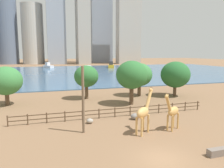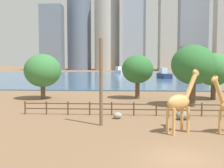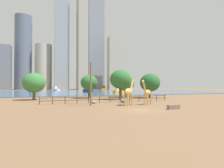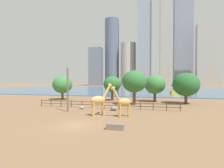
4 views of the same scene
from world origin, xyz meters
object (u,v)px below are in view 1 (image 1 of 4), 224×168
feeding_trough (218,152)px  boat_tug (131,76)px  tree_right_tall (175,75)px  tree_right_small (86,76)px  giraffe_tall (144,112)px  boat_barge (48,66)px  boulder_near_fence (90,121)px  tree_left_large (6,81)px  utility_pole (83,100)px  tree_left_small (139,75)px  tree_center_broad (132,75)px  boulder_by_pole (135,116)px  giraffe_companion (173,111)px  boat_ferry (89,71)px  boat_sailboat (111,66)px

feeding_trough → boat_tug: size_ratio=0.30×
feeding_trough → tree_right_tall: tree_right_tall is taller
boat_tug → tree_right_small: bearing=-141.2°
giraffe_tall → tree_right_small: size_ratio=0.78×
feeding_trough → boat_barge: boat_barge is taller
boat_barge → boulder_near_fence: bearing=-29.2°
tree_right_small → boat_tug: (18.90, 25.49, -3.04)m
tree_left_large → utility_pole: bearing=-58.0°
giraffe_tall → tree_left_small: (7.81, 18.64, 1.83)m
tree_center_broad → boulder_near_fence: bearing=-138.1°
giraffe_tall → boulder_near_fence: 7.04m
boulder_by_pole → boat_tug: size_ratio=0.19×
giraffe_tall → tree_center_broad: (3.63, 12.33, 2.54)m
tree_left_large → tree_left_small: size_ratio=0.98×
giraffe_companion → boat_ferry: bearing=-123.8°
boat_sailboat → boat_ferry: bearing=163.0°
utility_pole → boulder_near_fence: size_ratio=8.77×
feeding_trough → tree_left_small: size_ratio=0.28×
boat_barge → tree_left_small: bearing=-20.3°
feeding_trough → tree_center_broad: bearing=90.3°
tree_right_tall → tree_left_large: bearing=177.8°
tree_center_broad → tree_right_small: bearing=133.9°
utility_pole → tree_left_large: size_ratio=1.13×
boat_tug → boat_barge: bearing=98.6°
utility_pole → tree_center_broad: tree_center_broad is taller
feeding_trough → boat_sailboat: bearing=78.3°
boat_ferry → boat_tug: (9.63, -20.45, -0.21)m
giraffe_tall → tree_right_small: tree_right_small is taller
feeding_trough → boat_tug: (12.61, 50.68, 0.77)m
boulder_near_fence → tree_left_large: bearing=130.6°
tree_left_large → tree_right_small: (13.08, 1.28, 0.15)m
giraffe_tall → feeding_trough: size_ratio=2.65×
tree_left_small → giraffe_companion: bearing=-103.2°
boulder_near_fence → boat_barge: boat_barge is taller
boulder_by_pole → tree_center_broad: (2.58, 7.66, 4.43)m
utility_pole → boulder_by_pole: utility_pole is taller
boat_barge → boat_ferry: bearing=-9.2°
boat_sailboat → boat_barge: size_ratio=1.22×
giraffe_companion → tree_center_broad: (0.20, 12.34, 2.73)m
tree_center_broad → boat_sailboat: (20.52, 80.01, -3.41)m
boulder_by_pole → boat_barge: size_ratio=0.16×
tree_center_broad → tree_right_tall: tree_center_broad is taller
boulder_near_fence → feeding_trough: 14.06m
feeding_trough → tree_right_small: (-6.29, 25.19, 3.81)m
giraffe_tall → tree_right_tall: bearing=10.8°
tree_center_broad → boat_tug: (12.69, 31.93, -3.74)m
giraffe_companion → tree_left_small: tree_left_small is taller
tree_right_small → tree_center_broad: bearing=-46.1°
tree_left_large → tree_left_small: (23.46, 1.15, 0.15)m
boat_barge → boulder_by_pole: bearing=-25.8°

